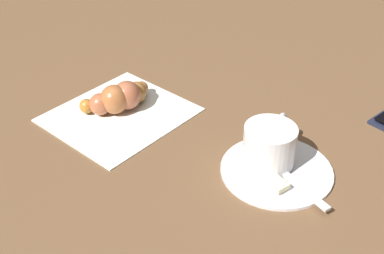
# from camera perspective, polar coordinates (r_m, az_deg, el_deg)

# --- Properties ---
(ground_plane) EXTENTS (1.80, 1.80, 0.00)m
(ground_plane) POSITION_cam_1_polar(r_m,az_deg,el_deg) (0.65, 0.42, -2.64)
(ground_plane) COLOR brown
(saucer) EXTENTS (0.14, 0.14, 0.01)m
(saucer) POSITION_cam_1_polar(r_m,az_deg,el_deg) (0.62, 9.73, -4.81)
(saucer) COLOR white
(saucer) RESTS_ON ground
(espresso_cup) EXTENTS (0.06, 0.09, 0.05)m
(espresso_cup) POSITION_cam_1_polar(r_m,az_deg,el_deg) (0.61, 8.98, -1.92)
(espresso_cup) COLOR white
(espresso_cup) RESTS_ON saucer
(teaspoon) EXTENTS (0.14, 0.05, 0.01)m
(teaspoon) POSITION_cam_1_polar(r_m,az_deg,el_deg) (0.62, 9.40, -4.23)
(teaspoon) COLOR silver
(teaspoon) RESTS_ON saucer
(sugar_packet) EXTENTS (0.07, 0.03, 0.01)m
(sugar_packet) POSITION_cam_1_polar(r_m,az_deg,el_deg) (0.60, 8.44, -5.40)
(sugar_packet) COLOR beige
(sugar_packet) RESTS_ON saucer
(napkin) EXTENTS (0.18, 0.19, 0.00)m
(napkin) POSITION_cam_1_polar(r_m,az_deg,el_deg) (0.72, -8.34, 1.47)
(napkin) COLOR white
(napkin) RESTS_ON ground
(croissant) EXTENTS (0.07, 0.12, 0.04)m
(croissant) POSITION_cam_1_polar(r_m,az_deg,el_deg) (0.72, -8.33, 3.40)
(croissant) COLOR #AD6D28
(croissant) RESTS_ON napkin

